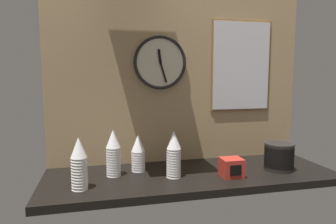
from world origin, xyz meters
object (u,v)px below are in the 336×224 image
cup_stack_far_left (79,163)px  menu_board (241,66)px  cup_stack_center (174,154)px  bowl_stack_far_right (279,156)px  wall_clock (160,63)px  napkin_dispenser (231,168)px  cup_stack_center_left (138,153)px  cup_stack_left (113,153)px

cup_stack_far_left → menu_board: 1.17m
cup_stack_far_left → cup_stack_center: (0.48, 0.07, 0.00)m
bowl_stack_far_right → wall_clock: 0.88m
wall_clock → napkin_dispenser: bearing=-48.5°
cup_stack_center_left → napkin_dispenser: size_ratio=1.87×
bowl_stack_far_right → menu_board: size_ratio=0.28×
cup_stack_center → wall_clock: bearing=92.4°
cup_stack_far_left → cup_stack_center: 0.48m
bowl_stack_far_right → menu_board: 0.61m
cup_stack_center_left → wall_clock: size_ratio=0.64×
cup_stack_center → napkin_dispenser: cup_stack_center is taller
cup_stack_left → cup_stack_center: (0.31, -0.10, 0.00)m
cup_stack_center_left → bowl_stack_far_right: size_ratio=1.27×
cup_stack_left → cup_stack_far_left: bearing=-135.9°
cup_stack_far_left → cup_stack_center: same height
napkin_dispenser → cup_stack_center: bearing=167.5°
cup_stack_center → cup_stack_left: bearing=162.8°
cup_stack_far_left → cup_stack_center_left: size_ratio=1.20×
cup_stack_center_left → napkin_dispenser: 0.52m
bowl_stack_far_right → napkin_dispenser: size_ratio=1.47×
bowl_stack_far_right → napkin_dispenser: (-0.32, -0.05, -0.03)m
cup_stack_left → napkin_dispenser: bearing=-14.9°
bowl_stack_far_right → menu_board: (-0.09, 0.32, 0.52)m
cup_stack_left → menu_board: (0.84, 0.20, 0.47)m
cup_stack_left → napkin_dispenser: cup_stack_left is taller
cup_stack_left → cup_stack_center: 0.33m
menu_board → bowl_stack_far_right: bearing=-73.7°
bowl_stack_far_right → wall_clock: wall_clock is taller
cup_stack_center → menu_board: bearing=29.4°
bowl_stack_far_right → wall_clock: bearing=154.1°
cup_stack_center → wall_clock: 0.57m
cup_stack_far_left → cup_stack_left: (0.17, 0.16, 0.00)m
wall_clock → menu_board: size_ratio=0.56×
bowl_stack_far_right → napkin_dispenser: bowl_stack_far_right is taller
cup_stack_center → napkin_dispenser: 0.32m
cup_stack_far_left → wall_clock: (0.47, 0.35, 0.49)m
cup_stack_center_left → menu_board: menu_board is taller
cup_stack_center_left → cup_stack_left: (-0.14, -0.05, 0.02)m
cup_stack_far_left → wall_clock: size_ratio=0.77×
cup_stack_far_left → bowl_stack_far_right: size_ratio=1.52×
cup_stack_center_left → napkin_dispenser: (0.47, -0.22, -0.05)m
cup_stack_center_left → wall_clock: 0.55m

